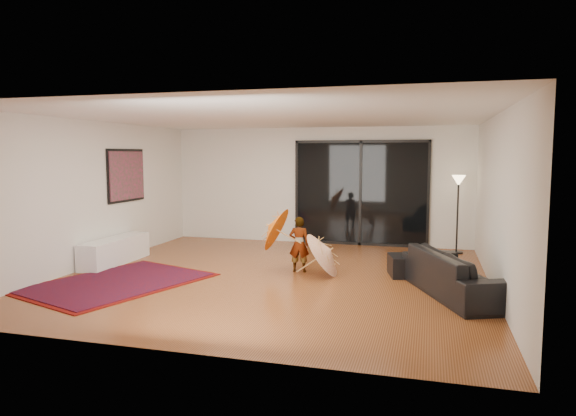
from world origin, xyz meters
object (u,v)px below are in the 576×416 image
at_px(media_console, 115,251).
at_px(child, 299,244).
at_px(sofa, 457,273).
at_px(ottoman, 408,266).

distance_m(media_console, child, 3.59).
distance_m(sofa, ottoman, 1.30).
bearing_deg(child, sofa, 155.12).
xyz_separation_m(media_console, child, (3.57, 0.26, 0.25)).
relative_size(sofa, child, 2.27).
bearing_deg(ottoman, sofa, -54.32).
relative_size(ottoman, child, 0.62).
bearing_deg(child, media_console, -2.77).
xyz_separation_m(media_console, sofa, (6.20, -0.59, 0.08)).
distance_m(media_console, sofa, 6.23).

